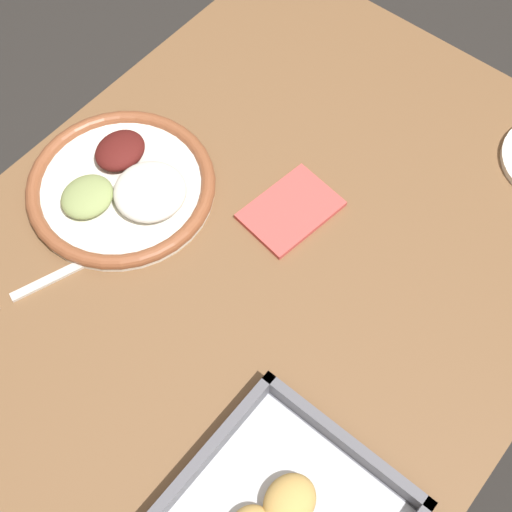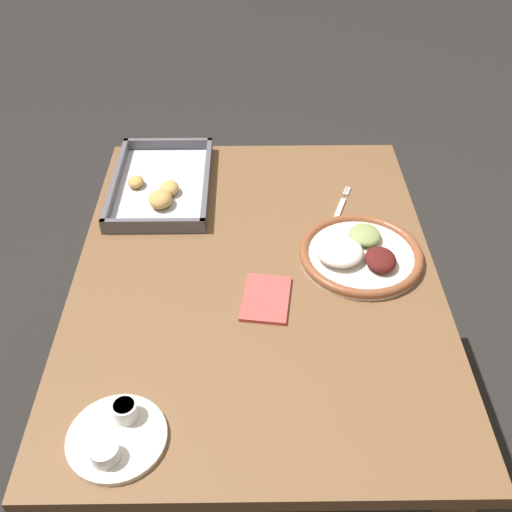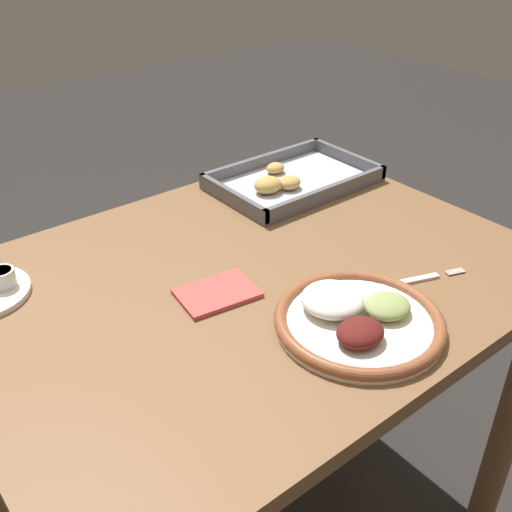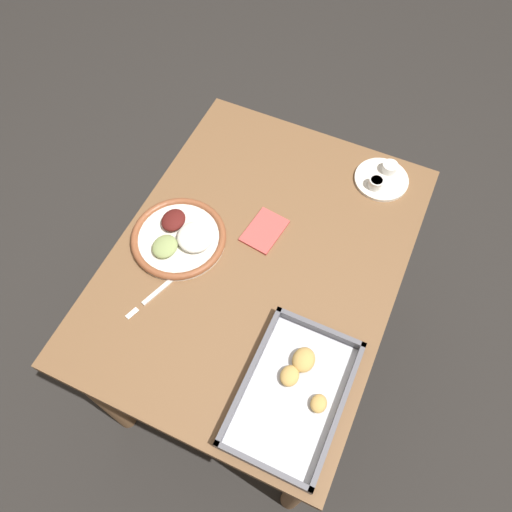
{
  "view_description": "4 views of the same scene",
  "coord_description": "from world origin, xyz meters",
  "px_view_note": "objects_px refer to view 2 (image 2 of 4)",
  "views": [
    {
      "loc": [
        0.35,
        0.28,
        1.57
      ],
      "look_at": [
        0.01,
        0.0,
        0.77
      ],
      "focal_mm": 50.0,
      "sensor_mm": 36.0,
      "label": 1
    },
    {
      "loc": [
        -0.91,
        0.01,
        1.58
      ],
      "look_at": [
        0.01,
        0.0,
        0.77
      ],
      "focal_mm": 42.0,
      "sensor_mm": 36.0,
      "label": 2
    },
    {
      "loc": [
        -0.54,
        -0.69,
        1.32
      ],
      "look_at": [
        0.01,
        0.0,
        0.77
      ],
      "focal_mm": 42.0,
      "sensor_mm": 36.0,
      "label": 3
    },
    {
      "loc": [
        0.6,
        0.27,
        1.92
      ],
      "look_at": [
        0.01,
        0.0,
        0.77
      ],
      "focal_mm": 35.0,
      "sensor_mm": 36.0,
      "label": 4
    }
  ],
  "objects_px": {
    "napkin": "(266,298)",
    "fork": "(338,213)",
    "dinner_plate": "(359,254)",
    "baking_tray": "(161,186)",
    "saucer_plate": "(116,436)"
  },
  "relations": [
    {
      "from": "saucer_plate",
      "to": "napkin",
      "type": "xyz_separation_m",
      "value": [
        0.31,
        -0.24,
        -0.01
      ]
    },
    {
      "from": "dinner_plate",
      "to": "napkin",
      "type": "bearing_deg",
      "value": 121.18
    },
    {
      "from": "dinner_plate",
      "to": "fork",
      "type": "distance_m",
      "value": 0.16
    },
    {
      "from": "fork",
      "to": "napkin",
      "type": "distance_m",
      "value": 0.33
    },
    {
      "from": "dinner_plate",
      "to": "baking_tray",
      "type": "height_order",
      "value": "dinner_plate"
    },
    {
      "from": "fork",
      "to": "baking_tray",
      "type": "distance_m",
      "value": 0.43
    },
    {
      "from": "saucer_plate",
      "to": "baking_tray",
      "type": "xyz_separation_m",
      "value": [
        0.68,
        0.0,
        0.0
      ]
    },
    {
      "from": "napkin",
      "to": "baking_tray",
      "type": "bearing_deg",
      "value": 32.96
    },
    {
      "from": "baking_tray",
      "to": "dinner_plate",
      "type": "bearing_deg",
      "value": -120.0
    },
    {
      "from": "fork",
      "to": "baking_tray",
      "type": "height_order",
      "value": "baking_tray"
    },
    {
      "from": "dinner_plate",
      "to": "fork",
      "type": "relative_size",
      "value": 1.36
    },
    {
      "from": "napkin",
      "to": "fork",
      "type": "bearing_deg",
      "value": -32.08
    },
    {
      "from": "baking_tray",
      "to": "napkin",
      "type": "height_order",
      "value": "baking_tray"
    },
    {
      "from": "dinner_plate",
      "to": "napkin",
      "type": "distance_m",
      "value": 0.23
    },
    {
      "from": "saucer_plate",
      "to": "napkin",
      "type": "height_order",
      "value": "saucer_plate"
    }
  ]
}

